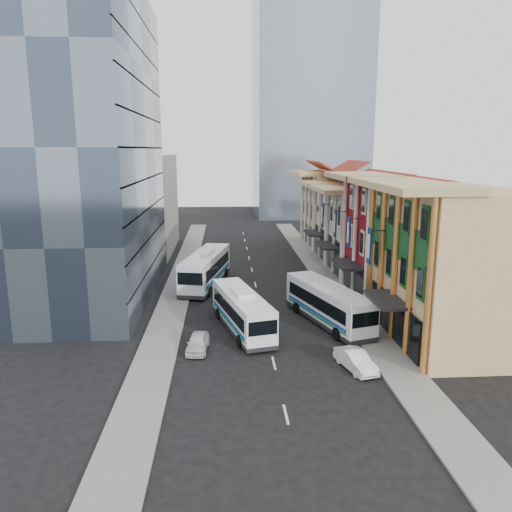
{
  "coord_description": "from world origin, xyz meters",
  "views": [
    {
      "loc": [
        -3.37,
        -31.83,
        14.86
      ],
      "look_at": [
        -0.19,
        17.85,
        4.18
      ],
      "focal_mm": 35.0,
      "sensor_mm": 36.0,
      "label": 1
    }
  ],
  "objects": [
    {
      "name": "office_block_far",
      "position": [
        -16.0,
        42.0,
        7.0
      ],
      "size": [
        10.0,
        18.0,
        14.0
      ],
      "primitive_type": "cube",
      "color": "gray",
      "rests_on": "ground"
    },
    {
      "name": "bus_right",
      "position": [
        5.5,
        9.0,
        1.84
      ],
      "size": [
        6.08,
        11.77,
        3.69
      ],
      "primitive_type": null,
      "rotation": [
        0.0,
        0.0,
        0.31
      ],
      "color": "white",
      "rests_on": "ground"
    },
    {
      "name": "bus_left_far",
      "position": [
        -5.5,
        22.01,
        2.02
      ],
      "size": [
        5.53,
        12.91,
        4.03
      ],
      "primitive_type": null,
      "rotation": [
        0.0,
        0.0,
        -0.21
      ],
      "color": "white",
      "rests_on": "ground"
    },
    {
      "name": "sedan_right",
      "position": [
        5.5,
        -0.38,
        0.66
      ],
      "size": [
        2.4,
        4.25,
        1.33
      ],
      "primitive_type": "imported",
      "rotation": [
        0.0,
        0.0,
        0.26
      ],
      "color": "white",
      "rests_on": "ground"
    },
    {
      "name": "shophouse_cream_far",
      "position": [
        14.0,
        46.0,
        5.5
      ],
      "size": [
        8.0,
        12.0,
        11.0
      ],
      "primitive_type": "cube",
      "color": "beige",
      "rests_on": "ground"
    },
    {
      "name": "sidewalk_left",
      "position": [
        -8.5,
        22.0,
        0.07
      ],
      "size": [
        3.0,
        90.0,
        0.15
      ],
      "primitive_type": "cube",
      "color": "slate",
      "rests_on": "ground"
    },
    {
      "name": "shophouse_cream_near",
      "position": [
        14.0,
        26.5,
        5.0
      ],
      "size": [
        8.0,
        9.0,
        10.0
      ],
      "primitive_type": "cube",
      "color": "beige",
      "rests_on": "ground"
    },
    {
      "name": "sidewalk_right",
      "position": [
        8.5,
        22.0,
        0.07
      ],
      "size": [
        3.0,
        90.0,
        0.15
      ],
      "primitive_type": "cube",
      "color": "slate",
      "rests_on": "ground"
    },
    {
      "name": "shophouse_red",
      "position": [
        14.0,
        17.0,
        6.0
      ],
      "size": [
        8.0,
        10.0,
        12.0
      ],
      "primitive_type": "cube",
      "color": "maroon",
      "rests_on": "ground"
    },
    {
      "name": "shophouse_cream_mid",
      "position": [
        14.0,
        35.5,
        5.0
      ],
      "size": [
        8.0,
        9.0,
        10.0
      ],
      "primitive_type": "cube",
      "color": "beige",
      "rests_on": "ground"
    },
    {
      "name": "ground",
      "position": [
        0.0,
        0.0,
        0.0
      ],
      "size": [
        200.0,
        200.0,
        0.0
      ],
      "primitive_type": "plane",
      "color": "black",
      "rests_on": "ground"
    },
    {
      "name": "sedan_left",
      "position": [
        -5.5,
        3.57,
        0.63
      ],
      "size": [
        1.84,
        3.85,
        1.27
      ],
      "primitive_type": "imported",
      "rotation": [
        0.0,
        0.0,
        -0.09
      ],
      "color": "silver",
      "rests_on": "ground"
    },
    {
      "name": "office_tower",
      "position": [
        -17.0,
        19.0,
        15.0
      ],
      "size": [
        12.0,
        26.0,
        30.0
      ],
      "primitive_type": "cube",
      "color": "#374457",
      "rests_on": "ground"
    },
    {
      "name": "shophouse_tan",
      "position": [
        14.0,
        5.0,
        6.0
      ],
      "size": [
        8.0,
        14.0,
        12.0
      ],
      "primitive_type": "cube",
      "color": "tan",
      "rests_on": "ground"
    },
    {
      "name": "bus_left_near",
      "position": [
        -2.0,
        7.8,
        1.75
      ],
      "size": [
        5.17,
        11.22,
        3.5
      ],
      "primitive_type": null,
      "rotation": [
        0.0,
        0.0,
        0.25
      ],
      "color": "white",
      "rests_on": "ground"
    }
  ]
}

